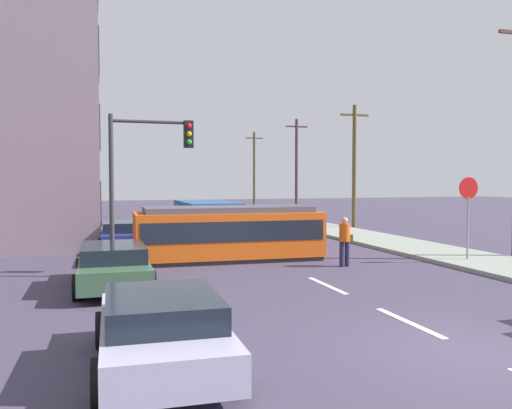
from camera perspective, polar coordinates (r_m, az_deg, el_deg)
The scene contains 16 objects.
ground_plane at distance 18.69m, azimuth 2.43°, elevation -6.35°, with size 120.00×120.00×0.00m, color #41394E.
lane_stripe_1 at distance 11.62m, azimuth 16.01°, elevation -12.02°, with size 0.16×2.40×0.01m, color silver.
lane_stripe_2 at distance 15.04m, azimuth 7.58°, elevation -8.57°, with size 0.16×2.40×0.01m, color silver.
lane_stripe_3 at distance 25.78m, azimuth -3.12°, elevation -3.85°, with size 0.16×2.40×0.01m, color silver.
lane_stripe_4 at distance 31.61m, azimuth -5.74°, elevation -2.65°, with size 0.16×2.40×0.01m, color silver.
streetcar_tram at distance 19.54m, azimuth -3.02°, elevation -2.98°, with size 6.78×2.73×1.95m.
city_bus at distance 27.39m, azimuth -5.31°, elevation -1.30°, with size 2.60×5.47×1.81m.
pedestrian_crossing at distance 18.23m, azimuth 9.48°, elevation -3.62°, with size 0.50×0.36×1.67m.
parked_sedan_near at distance 8.59m, azimuth -10.08°, elevation -12.96°, with size 2.12×4.19×1.19m.
parked_sedan_mid at distance 14.99m, azimuth -15.05°, elevation -6.27°, with size 2.02×4.50×1.19m.
parked_sedan_far at distance 22.97m, azimuth -14.01°, elevation -3.17°, with size 2.07×4.18×1.19m.
stop_sign at distance 20.09m, azimuth 21.78°, elevation 0.38°, with size 0.76×0.07×2.88m.
traffic_light_mast at distance 16.59m, azimuth -11.78°, elevation 4.30°, with size 2.55×0.33×4.89m.
utility_pole_mid at distance 32.49m, azimuth 10.47°, elevation 4.28°, with size 1.80×0.24×7.38m.
utility_pole_far at distance 42.78m, azimuth 4.36°, elevation 4.18°, with size 1.80×0.24×7.76m.
utility_pole_distant at distance 52.67m, azimuth -0.19°, elevation 3.82°, with size 1.80×0.24×7.62m.
Camera 1 is at (-6.16, -7.40, 2.93)m, focal length 37.37 mm.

